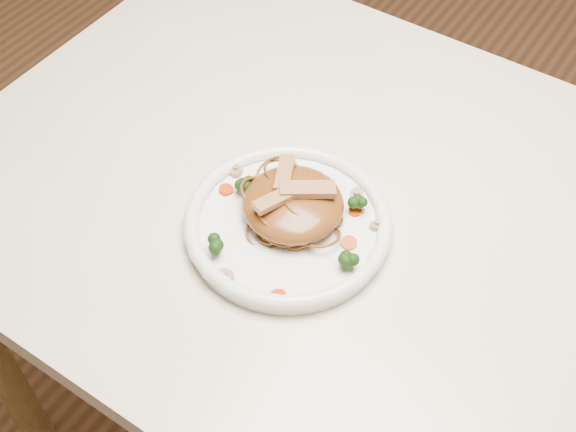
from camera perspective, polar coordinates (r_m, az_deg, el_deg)
The scene contains 19 objects.
table at distance 1.08m, azimuth 6.05°, elevation -3.25°, with size 1.20×0.80×0.75m.
plate at distance 0.98m, azimuth 0.00°, elevation -0.82°, with size 0.27×0.27×0.02m, color white.
noodle_mound at distance 0.96m, azimuth 0.39°, elevation 0.92°, with size 0.13×0.13×0.04m, color brown.
chicken_a at distance 0.94m, azimuth 1.49°, elevation 2.02°, with size 0.07×0.02×0.01m, color tan.
chicken_b at distance 0.96m, azimuth -0.27°, elevation 3.24°, with size 0.06×0.02×0.01m, color tan.
chicken_c at distance 0.93m, azimuth -0.94°, elevation 1.27°, with size 0.06×0.02×0.01m, color tan.
broccoli_0 at distance 0.98m, azimuth 5.52°, elevation 1.04°, with size 0.03×0.03×0.03m, color #16330A, non-canonical shape.
broccoli_1 at distance 0.99m, azimuth -3.24°, elevation 2.44°, with size 0.03×0.03×0.03m, color #16330A, non-canonical shape.
broccoli_2 at distance 0.94m, azimuth -5.54°, elevation -2.12°, with size 0.03×0.03×0.03m, color #16330A, non-canonical shape.
broccoli_3 at distance 0.92m, azimuth 4.63°, elevation -3.42°, with size 0.02×0.02×0.03m, color #16330A, non-canonical shape.
carrot_0 at distance 0.98m, azimuth 5.10°, elevation 0.40°, with size 0.02×0.02×0.01m, color #B92E06.
carrot_1 at distance 1.01m, azimuth -4.70°, elevation 2.01°, with size 0.02×0.02×0.01m, color #B92E06.
carrot_2 at distance 0.95m, azimuth 4.63°, elevation -2.04°, with size 0.02×0.02×0.01m, color #B92E06.
carrot_3 at distance 1.03m, azimuth -0.08°, elevation 3.63°, with size 0.02×0.02×0.01m, color #B92E06.
carrot_4 at distance 0.90m, azimuth -0.75°, elevation -6.11°, with size 0.02×0.02×0.01m, color #B92E06.
mushroom_0 at distance 0.92m, azimuth -4.88°, elevation -4.52°, with size 0.03×0.03×0.01m, color tan.
mushroom_1 at distance 0.97m, azimuth 6.80°, elevation -0.70°, with size 0.02×0.02×0.01m, color tan.
mushroom_2 at distance 1.03m, azimuth -3.96°, elevation 3.51°, with size 0.03×0.03×0.01m, color tan.
mushroom_3 at distance 1.00m, azimuth 5.23°, elevation 1.56°, with size 0.03×0.03×0.01m, color tan.
Camera 1 is at (0.26, -0.59, 1.52)m, focal length 46.94 mm.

